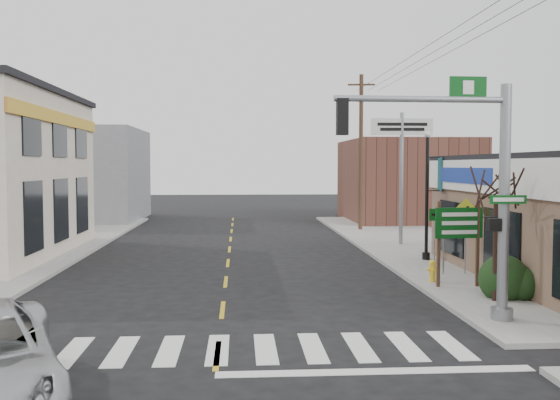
{
  "coord_description": "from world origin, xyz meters",
  "views": [
    {
      "loc": [
        0.46,
        -12.5,
        3.86
      ],
      "look_at": [
        1.7,
        6.43,
        2.8
      ],
      "focal_mm": 40.0,
      "sensor_mm": 36.0,
      "label": 1
    }
  ],
  "objects": [
    {
      "name": "ground",
      "position": [
        0.0,
        0.0,
        0.0
      ],
      "size": [
        140.0,
        140.0,
        0.0
      ],
      "primitive_type": "plane",
      "color": "black",
      "rests_on": "ground"
    },
    {
      "name": "sidewalk_left",
      "position": [
        -9.0,
        13.0,
        0.07
      ],
      "size": [
        6.0,
        38.0,
        0.13
      ],
      "primitive_type": "cube",
      "color": "gray",
      "rests_on": "ground"
    },
    {
      "name": "bldg_distant_right",
      "position": [
        12.0,
        30.0,
        2.8
      ],
      "size": [
        8.0,
        10.0,
        5.6
      ],
      "primitive_type": "cube",
      "color": "brown",
      "rests_on": "ground"
    },
    {
      "name": "center_line",
      "position": [
        0.0,
        8.0,
        0.01
      ],
      "size": [
        0.12,
        56.0,
        0.01
      ],
      "primitive_type": "cube",
      "color": "gold",
      "rests_on": "ground"
    },
    {
      "name": "guide_sign",
      "position": [
        7.16,
        6.06,
        1.84
      ],
      "size": [
        1.5,
        0.13,
        2.63
      ],
      "rotation": [
        0.0,
        0.0,
        0.06
      ],
      "color": "#4B3223",
      "rests_on": "sidewalk_right"
    },
    {
      "name": "bare_tree",
      "position": [
        7.5,
        4.07,
        3.52
      ],
      "size": [
        2.15,
        2.15,
        4.3
      ],
      "rotation": [
        0.0,
        0.0,
        -0.17
      ],
      "color": "black",
      "rests_on": "sidewalk_right"
    },
    {
      "name": "shrub_back",
      "position": [
        9.51,
        9.22,
        0.59
      ],
      "size": [
        1.24,
        1.24,
        0.93
      ],
      "primitive_type": "ellipsoid",
      "color": "black",
      "rests_on": "sidewalk_right"
    },
    {
      "name": "fire_hydrant",
      "position": [
        6.64,
        6.95,
        0.51
      ],
      "size": [
        0.22,
        0.22,
        0.7
      ],
      "rotation": [
        0.0,
        0.0,
        -0.01
      ],
      "color": "yellow",
      "rests_on": "sidewalk_right"
    },
    {
      "name": "bldg_distant_left",
      "position": [
        -11.0,
        32.0,
        3.2
      ],
      "size": [
        9.0,
        10.0,
        6.4
      ],
      "primitive_type": "cube",
      "color": "gray",
      "rests_on": "ground"
    },
    {
      "name": "utility_pole_far",
      "position": [
        7.5,
        23.28,
        4.72
      ],
      "size": [
        1.56,
        0.23,
        8.95
      ],
      "rotation": [
        0.0,
        0.0,
        -0.12
      ],
      "color": "#473425",
      "rests_on": "sidewalk_right"
    },
    {
      "name": "lamp_post",
      "position": [
        7.9,
        11.57,
        3.07
      ],
      "size": [
        0.66,
        0.52,
        5.07
      ],
      "rotation": [
        0.0,
        0.0,
        0.08
      ],
      "color": "black",
      "rests_on": "sidewalk_right"
    },
    {
      "name": "shrub_front",
      "position": [
        7.9,
        4.47,
        0.65
      ],
      "size": [
        1.38,
        1.38,
        1.04
      ],
      "primitive_type": "ellipsoid",
      "color": "#163412",
      "rests_on": "sidewalk_right"
    },
    {
      "name": "traffic_signal_pole",
      "position": [
        6.1,
        1.99,
        3.6
      ],
      "size": [
        4.59,
        0.37,
        5.82
      ],
      "rotation": [
        0.0,
        0.0,
        0.03
      ],
      "color": "gray",
      "rests_on": "sidewalk_right"
    },
    {
      "name": "dance_center_sign",
      "position": [
        8.09,
        16.43,
        4.85
      ],
      "size": [
        2.92,
        0.18,
        6.2
      ],
      "rotation": [
        0.0,
        0.0,
        -0.0
      ],
      "color": "gray",
      "rests_on": "sidewalk_right"
    },
    {
      "name": "ped_crossing_sign",
      "position": [
        8.2,
        8.29,
        1.92
      ],
      "size": [
        1.01,
        0.07,
        2.61
      ],
      "rotation": [
        0.0,
        0.0,
        -0.26
      ],
      "color": "gray",
      "rests_on": "sidewalk_right"
    },
    {
      "name": "crosswalk",
      "position": [
        0.0,
        0.4,
        0.01
      ],
      "size": [
        11.0,
        2.2,
        0.01
      ],
      "primitive_type": "cube",
      "color": "silver",
      "rests_on": "ground"
    },
    {
      "name": "sidewalk_right",
      "position": [
        9.0,
        13.0,
        0.07
      ],
      "size": [
        6.0,
        38.0,
        0.13
      ],
      "primitive_type": "cube",
      "color": "gray",
      "rests_on": "ground"
    }
  ]
}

